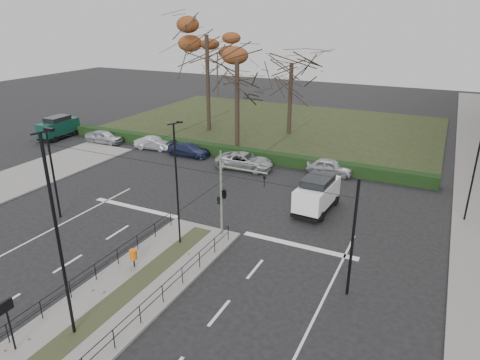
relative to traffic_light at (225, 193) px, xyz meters
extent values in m
plane|color=black|center=(-1.62, -4.50, -2.91)|extent=(140.00, 140.00, 0.00)
cube|color=slate|center=(-1.62, -7.00, -2.84)|extent=(4.40, 15.00, 0.14)
cube|color=black|center=(-7.62, 27.50, -2.86)|extent=(38.00, 26.00, 0.10)
cube|color=black|center=(-7.62, 14.10, -2.41)|extent=(38.00, 1.00, 1.00)
cylinder|color=black|center=(-3.67, -0.50, -2.32)|extent=(0.04, 0.04, 0.90)
cylinder|color=black|center=(0.43, -0.50, -2.32)|extent=(0.04, 0.04, 0.90)
cylinder|color=black|center=(-3.67, -7.10, -1.87)|extent=(0.04, 13.20, 0.04)
cylinder|color=black|center=(0.43, -7.10, -1.87)|extent=(0.04, 13.20, 0.04)
cylinder|color=black|center=(-11.22, -2.50, 0.09)|extent=(0.14, 0.14, 6.00)
cylinder|color=black|center=(7.98, -2.50, 0.09)|extent=(0.14, 0.14, 6.00)
cylinder|color=black|center=(-1.62, -3.50, 2.59)|extent=(20.00, 0.02, 0.02)
cylinder|color=black|center=(-1.62, -1.50, 2.59)|extent=(20.00, 0.02, 0.02)
cylinder|color=black|center=(-5.12, -6.50, 2.39)|extent=(0.02, 34.00, 0.02)
cylinder|color=black|center=(1.88, -6.50, 2.39)|extent=(0.02, 34.00, 0.02)
cylinder|color=slate|center=(-0.28, 0.00, -0.39)|extent=(0.15, 0.15, 4.76)
cylinder|color=slate|center=(1.19, 0.00, 1.62)|extent=(2.93, 0.09, 0.09)
imported|color=black|center=(2.47, 0.00, 1.17)|extent=(0.15, 0.18, 0.82)
imported|color=black|center=(-0.08, 0.00, -0.02)|extent=(0.57, 1.85, 0.73)
cube|color=black|center=(-0.44, 0.00, -0.57)|extent=(0.20, 0.15, 0.46)
sphere|color=#FF0C0C|center=(-0.53, 0.00, -0.44)|extent=(0.10, 0.10, 0.10)
sphere|color=#0CE533|center=(-0.53, 0.00, -0.68)|extent=(0.10, 0.10, 0.10)
cylinder|color=black|center=(-2.72, -5.30, -2.52)|extent=(0.08, 0.08, 0.49)
cylinder|color=#D75E0C|center=(-2.72, -5.30, -2.03)|extent=(0.39, 0.39, 0.54)
cylinder|color=black|center=(-3.12, -12.20, -1.67)|extent=(0.08, 0.08, 2.19)
cube|color=black|center=(-3.12, -12.20, -0.69)|extent=(0.11, 0.60, 0.46)
cube|color=beige|center=(-3.19, -12.20, -0.69)|extent=(0.02, 0.53, 0.38)
cylinder|color=black|center=(-1.75, -10.43, 1.58)|extent=(0.13, 0.13, 8.69)
cube|color=black|center=(-1.26, -10.43, 6.09)|extent=(0.38, 0.15, 0.11)
cylinder|color=black|center=(-1.97, -2.05, 0.81)|extent=(0.11, 0.11, 7.15)
cube|color=black|center=(-1.56, -2.05, 4.52)|extent=(0.31, 0.13, 0.09)
cylinder|color=black|center=(13.11, 8.67, 1.24)|extent=(0.12, 0.12, 8.02)
imported|color=#B2B5BA|center=(-20.96, 12.34, -2.22)|extent=(4.17, 2.00, 1.37)
imported|color=#B2B5BA|center=(-14.99, 12.87, -2.29)|extent=(3.91, 1.72, 1.25)
imported|color=#1F2648|center=(-10.68, 12.63, -2.29)|extent=(4.26, 1.78, 1.23)
imported|color=#B2B5BA|center=(-4.28, 11.65, -2.21)|extent=(5.20, 2.67, 1.40)
cube|color=white|center=(3.85, 6.11, -1.68)|extent=(2.17, 4.58, 1.44)
cube|color=black|center=(3.85, 6.11, -0.82)|extent=(1.88, 2.56, 0.67)
cube|color=black|center=(3.85, 6.11, -2.61)|extent=(2.21, 4.67, 0.18)
cylinder|color=black|center=(4.69, 4.58, -2.58)|extent=(0.26, 0.67, 0.66)
cylinder|color=black|center=(2.81, 4.70, -2.58)|extent=(0.26, 0.67, 0.66)
cylinder|color=black|center=(4.88, 7.52, -2.58)|extent=(0.26, 0.67, 0.66)
cylinder|color=black|center=(3.01, 7.64, -2.58)|extent=(0.26, 0.67, 0.66)
cube|color=#0B3229|center=(-26.81, 11.77, -1.69)|extent=(1.93, 4.70, 1.42)
cube|color=black|center=(-26.81, 11.77, -0.84)|extent=(1.69, 2.62, 0.66)
cube|color=black|center=(-26.81, 11.77, -2.61)|extent=(1.96, 4.80, 0.18)
cylinder|color=black|center=(-25.88, 10.28, -2.58)|extent=(0.25, 0.67, 0.66)
cylinder|color=black|center=(-27.59, 10.20, -2.58)|extent=(0.25, 0.67, 0.66)
cylinder|color=black|center=(-26.02, 13.34, -2.58)|extent=(0.25, 0.67, 0.66)
cylinder|color=black|center=(-27.73, 13.26, -2.58)|extent=(0.25, 0.67, 0.66)
cylinder|color=black|center=(-13.64, 21.68, 2.47)|extent=(0.44, 0.44, 10.55)
ellipsoid|color=#542A13|center=(-13.64, 21.68, 7.74)|extent=(10.69, 10.69, 6.63)
cylinder|color=black|center=(-4.79, 24.41, 1.07)|extent=(0.44, 0.44, 7.75)
cylinder|color=black|center=(-6.97, 15.63, 1.48)|extent=(0.44, 0.44, 8.58)
imported|color=#B2B5BA|center=(2.85, 13.50, -2.24)|extent=(3.98, 1.67, 1.34)
camera|label=1|loc=(10.92, -20.41, 9.78)|focal=32.00mm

